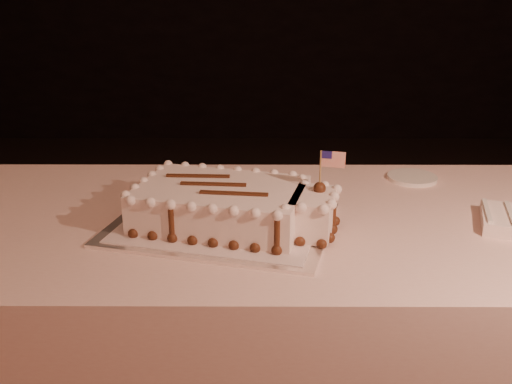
{
  "coord_description": "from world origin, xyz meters",
  "views": [
    {
      "loc": [
        -0.09,
        -0.66,
        1.3
      ],
      "look_at": [
        -0.1,
        0.54,
        0.83
      ],
      "focal_mm": 40.0,
      "sensor_mm": 36.0,
      "label": 1
    }
  ],
  "objects_px": {
    "cake_board": "(222,224)",
    "sheet_cake": "(232,205)",
    "banquet_table": "(293,346)",
    "side_plate": "(412,178)"
  },
  "relations": [
    {
      "from": "sheet_cake",
      "to": "banquet_table",
      "type": "bearing_deg",
      "value": 21.88
    },
    {
      "from": "sheet_cake",
      "to": "cake_board",
      "type": "bearing_deg",
      "value": 165.72
    },
    {
      "from": "banquet_table",
      "to": "cake_board",
      "type": "height_order",
      "value": "cake_board"
    },
    {
      "from": "sheet_cake",
      "to": "side_plate",
      "type": "xyz_separation_m",
      "value": [
        0.5,
        0.33,
        -0.05
      ]
    },
    {
      "from": "cake_board",
      "to": "sheet_cake",
      "type": "xyz_separation_m",
      "value": [
        0.03,
        -0.01,
        0.05
      ]
    },
    {
      "from": "banquet_table",
      "to": "cake_board",
      "type": "bearing_deg",
      "value": -162.87
    },
    {
      "from": "banquet_table",
      "to": "side_plate",
      "type": "distance_m",
      "value": 0.58
    },
    {
      "from": "banquet_table",
      "to": "cake_board",
      "type": "xyz_separation_m",
      "value": [
        -0.18,
        -0.06,
        0.38
      ]
    },
    {
      "from": "banquet_table",
      "to": "sheet_cake",
      "type": "xyz_separation_m",
      "value": [
        -0.15,
        -0.06,
        0.43
      ]
    },
    {
      "from": "banquet_table",
      "to": "side_plate",
      "type": "bearing_deg",
      "value": 37.76
    }
  ]
}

